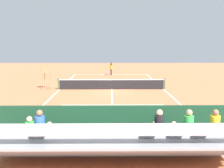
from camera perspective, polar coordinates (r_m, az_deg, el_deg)
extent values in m
plane|color=#CC7047|center=(24.38, -0.09, -1.22)|extent=(60.00, 60.00, 0.00)
cube|color=white|center=(35.25, -0.24, 2.14)|extent=(10.00, 0.10, 0.01)
cube|color=white|center=(13.73, 0.29, -9.83)|extent=(10.00, 0.10, 0.01)
cube|color=white|center=(24.93, 11.48, -1.16)|extent=(0.10, 22.00, 0.01)
cube|color=white|center=(24.85, -11.70, -1.21)|extent=(0.10, 22.00, 0.01)
cube|color=white|center=(30.34, -0.19, 0.93)|extent=(7.50, 0.10, 0.01)
cube|color=white|center=(18.47, 0.06, -4.72)|extent=(7.50, 0.10, 0.01)
cube|color=white|center=(24.38, -0.09, -1.21)|extent=(0.10, 12.10, 0.01)
cube|color=white|center=(35.25, -0.24, 2.14)|extent=(0.10, 0.30, 0.01)
cube|color=black|center=(24.30, -0.09, -0.16)|extent=(10.00, 0.02, 0.91)
cube|color=white|center=(24.22, -0.09, 0.97)|extent=(10.00, 0.04, 0.06)
cylinder|color=#2D5133|center=(24.86, 11.75, 0.04)|extent=(0.10, 0.10, 1.07)
cylinder|color=#2D5133|center=(24.78, -11.97, 0.00)|extent=(0.10, 0.10, 1.07)
cube|color=#194228|center=(10.57, 0.54, -10.14)|extent=(18.00, 0.16, 2.00)
cube|color=gray|center=(10.54, 0.57, -14.75)|extent=(9.00, 0.10, 0.45)
cube|color=gray|center=(10.14, 0.61, -14.62)|extent=(9.00, 0.80, 0.08)
cube|color=gray|center=(10.56, 0.57, -14.69)|extent=(9.00, 0.04, 0.45)
cube|color=silver|center=(9.88, 0.63, -12.63)|extent=(8.60, 0.36, 0.04)
cube|color=silver|center=(9.64, 0.65, -11.94)|extent=(8.60, 0.03, 0.36)
cube|color=gray|center=(9.23, 0.72, -14.10)|extent=(9.00, 0.80, 0.08)
cube|color=gray|center=(9.65, 0.67, -14.20)|extent=(9.00, 0.04, 0.45)
cube|color=silver|center=(8.97, 0.74, -11.90)|extent=(8.60, 0.36, 0.04)
cube|color=silver|center=(8.73, 0.77, -11.11)|extent=(8.60, 0.03, 0.36)
cube|color=gray|center=(8.32, 0.86, -13.48)|extent=(9.00, 0.80, 0.08)
cube|color=gray|center=(8.74, 0.79, -13.62)|extent=(9.00, 0.04, 0.45)
cube|color=silver|center=(8.07, 0.88, -11.01)|extent=(8.60, 0.36, 0.04)
cube|color=silver|center=(7.83, 0.92, -10.10)|extent=(8.60, 0.03, 0.36)
cube|color=#2D2D33|center=(9.52, -17.64, -10.82)|extent=(0.32, 0.40, 0.12)
cylinder|color=green|center=(9.32, -17.95, -9.43)|extent=(0.30, 0.30, 0.45)
sphere|color=beige|center=(9.22, -18.05, -7.52)|extent=(0.20, 0.20, 0.20)
cube|color=#2D2D33|center=(10.32, 13.39, -11.69)|extent=(0.32, 0.40, 0.12)
cylinder|color=yellow|center=(10.11, 13.62, -10.43)|extent=(0.30, 0.30, 0.45)
sphere|color=tan|center=(10.00, 13.69, -8.68)|extent=(0.20, 0.20, 0.20)
cube|color=#2D2D33|center=(8.85, 21.68, -9.55)|extent=(0.32, 0.40, 0.12)
cylinder|color=yellow|center=(8.66, 22.10, -8.01)|extent=(0.30, 0.30, 0.45)
sphere|color=#8C6647|center=(8.57, 22.23, -5.94)|extent=(0.20, 0.20, 0.20)
cube|color=#2D2D33|center=(8.57, 16.50, -9.86)|extent=(0.32, 0.40, 0.12)
cylinder|color=green|center=(8.38, 16.83, -8.29)|extent=(0.30, 0.30, 0.45)
sphere|color=tan|center=(8.29, 16.94, -6.15)|extent=(0.20, 0.20, 0.20)
cube|color=#2D2D33|center=(10.28, -13.57, -11.78)|extent=(0.32, 0.40, 0.12)
cylinder|color=orange|center=(10.07, -13.78, -10.51)|extent=(0.30, 0.30, 0.45)
sphere|color=tan|center=(9.96, -13.86, -8.75)|extent=(0.20, 0.20, 0.20)
cube|color=#2D2D33|center=(8.49, -15.56, -10.01)|extent=(0.32, 0.40, 0.12)
cylinder|color=blue|center=(8.29, -15.87, -8.43)|extent=(0.30, 0.30, 0.45)
sphere|color=#8C6647|center=(8.20, -15.97, -6.27)|extent=(0.20, 0.20, 0.20)
cube|color=#2D2D33|center=(8.35, 10.33, -10.14)|extent=(0.32, 0.40, 0.12)
cylinder|color=black|center=(8.15, 10.55, -8.53)|extent=(0.30, 0.30, 0.45)
sphere|color=beige|center=(8.06, 10.62, -6.33)|extent=(0.20, 0.20, 0.20)
cube|color=#2D2D33|center=(10.17, 9.36, -11.87)|extent=(0.32, 0.40, 0.12)
cylinder|color=#9399A3|center=(9.96, 9.52, -10.59)|extent=(0.30, 0.30, 0.45)
sphere|color=tan|center=(9.85, 9.57, -8.82)|extent=(0.20, 0.20, 0.20)
cylinder|color=#A88456|center=(25.42, -13.52, 0.79)|extent=(0.07, 0.07, 1.60)
cylinder|color=#A88456|center=(25.56, -14.83, 0.78)|extent=(0.07, 0.07, 1.60)
cylinder|color=#A88456|center=(24.85, -13.83, 0.58)|extent=(0.07, 0.07, 1.60)
cylinder|color=#A88456|center=(24.99, -15.17, 0.57)|extent=(0.07, 0.07, 1.60)
cube|color=#A88456|center=(25.09, -14.42, 2.56)|extent=(0.56, 0.56, 0.06)
cube|color=#A88456|center=(24.83, -14.57, 3.11)|extent=(0.56, 0.06, 0.48)
cube|color=#A88456|center=(25.01, -13.85, 2.90)|extent=(0.04, 0.48, 0.04)
cube|color=#A88456|center=(25.14, -15.01, 2.89)|extent=(0.04, 0.48, 0.04)
cube|color=#9E754C|center=(11.70, 10.14, -11.17)|extent=(1.80, 0.40, 0.05)
cylinder|color=#9E754C|center=(11.94, 13.72, -12.02)|extent=(0.06, 0.06, 0.45)
cylinder|color=#9E754C|center=(11.67, 6.40, -12.32)|extent=(0.06, 0.06, 0.45)
cube|color=#9E754C|center=(11.44, 10.35, -10.08)|extent=(1.80, 0.04, 0.36)
cube|color=#B22D2D|center=(11.43, 1.87, -12.99)|extent=(0.90, 0.36, 0.36)
cylinder|color=navy|center=(34.60, -0.25, 2.70)|extent=(0.14, 0.14, 0.85)
cylinder|color=navy|center=(34.40, -0.14, 2.66)|extent=(0.14, 0.14, 0.85)
cylinder|color=orange|center=(34.42, -0.19, 3.88)|extent=(0.45, 0.45, 0.60)
sphere|color=brown|center=(34.38, -0.19, 4.56)|extent=(0.22, 0.22, 0.22)
cylinder|color=brown|center=(34.17, -0.08, 4.68)|extent=(0.26, 0.16, 0.55)
cylinder|color=brown|center=(34.63, -0.31, 3.97)|extent=(0.11, 0.11, 0.50)
cylinder|color=black|center=(34.53, -1.68, 2.00)|extent=(0.26, 0.15, 0.03)
torus|color=#D8CC4C|center=(34.66, -2.08, 2.03)|extent=(0.41, 0.41, 0.02)
cylinder|color=white|center=(34.66, -2.08, 2.03)|extent=(0.25, 0.25, 0.00)
sphere|color=#CCDB33|center=(33.51, 0.89, 1.80)|extent=(0.07, 0.07, 0.07)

